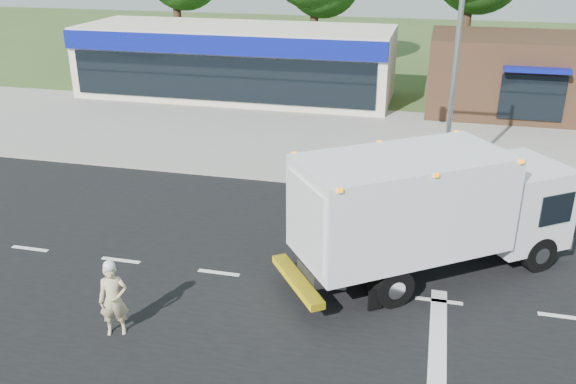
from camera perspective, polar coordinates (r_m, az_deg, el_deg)
name	(u,v)px	position (r m, az deg, el deg)	size (l,w,h in m)	color
ground	(324,287)	(16.57, 3.43, -8.84)	(120.00, 120.00, 0.00)	#385123
road_asphalt	(324,287)	(16.57, 3.43, -8.82)	(60.00, 14.00, 0.02)	black
sidewalk	(363,177)	(23.86, 7.04, 1.41)	(60.00, 2.40, 0.12)	gray
parking_apron	(378,135)	(29.33, 8.46, 5.32)	(60.00, 9.00, 0.02)	gray
lane_markings	(369,322)	(15.29, 7.57, -11.93)	(55.20, 7.00, 0.01)	silver
ems_box_truck	(430,206)	(16.66, 13.13, -1.24)	(8.02, 6.71, 3.58)	black
emergency_worker	(113,298)	(14.85, -16.03, -9.55)	(0.79, 0.67, 1.95)	#CAB787
retail_strip_mall	(236,61)	(36.33, -4.91, 12.10)	(18.00, 6.20, 4.00)	beige
brown_storefront	(526,75)	(34.86, 21.39, 10.18)	(10.00, 6.70, 4.00)	#382316
traffic_signal_pole	(437,56)	(21.84, 13.73, 12.25)	(3.51, 0.25, 8.00)	gray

